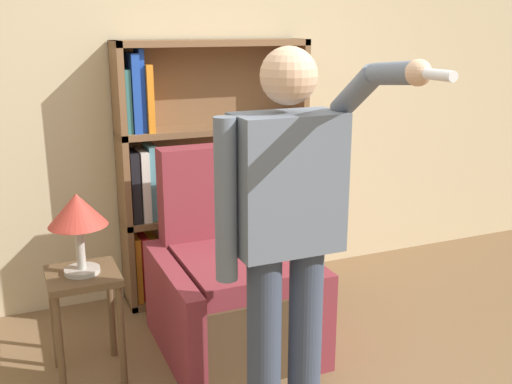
# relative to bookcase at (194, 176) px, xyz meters

# --- Properties ---
(wall_back) EXTENTS (8.00, 0.06, 2.80)m
(wall_back) POSITION_rel_bookcase_xyz_m (0.13, 0.16, 0.56)
(wall_back) COLOR beige
(wall_back) RESTS_ON ground_plane
(bookcase) EXTENTS (1.27, 0.28, 1.72)m
(bookcase) POSITION_rel_bookcase_xyz_m (0.00, 0.00, 0.00)
(bookcase) COLOR brown
(bookcase) RESTS_ON ground_plane
(armchair) EXTENTS (0.82, 0.91, 1.13)m
(armchair) POSITION_rel_bookcase_xyz_m (-0.03, -0.73, -0.49)
(armchair) COLOR #4C3823
(armchair) RESTS_ON ground_plane
(person_standing) EXTENTS (0.59, 0.78, 1.74)m
(person_standing) POSITION_rel_bookcase_xyz_m (-0.10, -1.61, 0.17)
(person_standing) COLOR #384256
(person_standing) RESTS_ON ground_plane
(side_table) EXTENTS (0.36, 0.36, 0.59)m
(side_table) POSITION_rel_bookcase_xyz_m (-0.84, -0.77, -0.38)
(side_table) COLOR brown
(side_table) RESTS_ON ground_plane
(table_lamp) EXTENTS (0.30, 0.30, 0.42)m
(table_lamp) POSITION_rel_bookcase_xyz_m (-0.84, -0.77, 0.07)
(table_lamp) COLOR #B7B2A8
(table_lamp) RESTS_ON side_table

